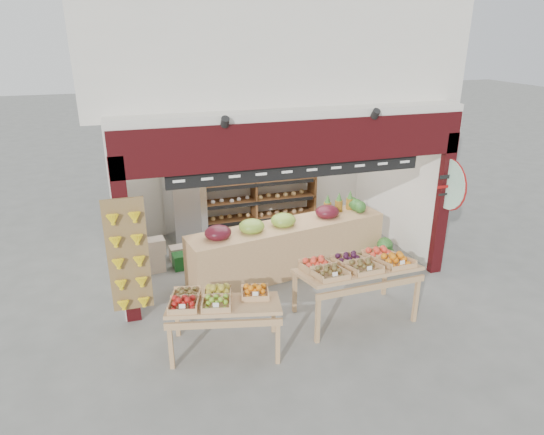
{
  "coord_description": "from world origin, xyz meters",
  "views": [
    {
      "loc": [
        -2.62,
        -7.97,
        4.28
      ],
      "look_at": [
        -0.2,
        -0.2,
        1.11
      ],
      "focal_mm": 32.0,
      "sensor_mm": 36.0,
      "label": 1
    }
  ],
  "objects_px": {
    "display_table_left": "(217,301)",
    "display_table_right": "(356,266)",
    "back_shelving": "(254,182)",
    "refrigerator": "(185,200)",
    "watermelon_pile": "(383,257)",
    "cardboard_stack": "(166,256)",
    "mid_counter": "(287,246)"
  },
  "relations": [
    {
      "from": "back_shelving",
      "to": "mid_counter",
      "type": "distance_m",
      "value": 2.22
    },
    {
      "from": "back_shelving",
      "to": "watermelon_pile",
      "type": "bearing_deg",
      "value": -53.11
    },
    {
      "from": "mid_counter",
      "to": "display_table_left",
      "type": "distance_m",
      "value": 2.61
    },
    {
      "from": "refrigerator",
      "to": "watermelon_pile",
      "type": "height_order",
      "value": "refrigerator"
    },
    {
      "from": "mid_counter",
      "to": "back_shelving",
      "type": "bearing_deg",
      "value": 91.42
    },
    {
      "from": "refrigerator",
      "to": "display_table_right",
      "type": "height_order",
      "value": "refrigerator"
    },
    {
      "from": "refrigerator",
      "to": "cardboard_stack",
      "type": "bearing_deg",
      "value": -130.35
    },
    {
      "from": "cardboard_stack",
      "to": "display_table_left",
      "type": "relative_size",
      "value": 0.58
    },
    {
      "from": "display_table_right",
      "to": "back_shelving",
      "type": "bearing_deg",
      "value": 98.09
    },
    {
      "from": "cardboard_stack",
      "to": "watermelon_pile",
      "type": "relative_size",
      "value": 1.32
    },
    {
      "from": "mid_counter",
      "to": "refrigerator",
      "type": "bearing_deg",
      "value": 127.55
    },
    {
      "from": "display_table_left",
      "to": "display_table_right",
      "type": "relative_size",
      "value": 0.94
    },
    {
      "from": "cardboard_stack",
      "to": "refrigerator",
      "type": "bearing_deg",
      "value": 65.56
    },
    {
      "from": "back_shelving",
      "to": "cardboard_stack",
      "type": "distance_m",
      "value": 2.64
    },
    {
      "from": "cardboard_stack",
      "to": "display_table_right",
      "type": "distance_m",
      "value": 3.79
    },
    {
      "from": "display_table_right",
      "to": "display_table_left",
      "type": "bearing_deg",
      "value": -175.48
    },
    {
      "from": "mid_counter",
      "to": "display_table_left",
      "type": "height_order",
      "value": "mid_counter"
    },
    {
      "from": "refrigerator",
      "to": "display_table_right",
      "type": "distance_m",
      "value": 4.39
    },
    {
      "from": "cardboard_stack",
      "to": "display_table_left",
      "type": "height_order",
      "value": "display_table_left"
    },
    {
      "from": "back_shelving",
      "to": "display_table_right",
      "type": "relative_size",
      "value": 1.55
    },
    {
      "from": "cardboard_stack",
      "to": "watermelon_pile",
      "type": "height_order",
      "value": "cardboard_stack"
    },
    {
      "from": "display_table_left",
      "to": "display_table_right",
      "type": "distance_m",
      "value": 2.23
    },
    {
      "from": "mid_counter",
      "to": "watermelon_pile",
      "type": "bearing_deg",
      "value": -11.52
    },
    {
      "from": "display_table_left",
      "to": "display_table_right",
      "type": "xyz_separation_m",
      "value": [
        2.22,
        0.18,
        0.12
      ]
    },
    {
      "from": "refrigerator",
      "to": "display_table_left",
      "type": "xyz_separation_m",
      "value": [
        -0.12,
        -4.03,
        -0.13
      ]
    },
    {
      "from": "refrigerator",
      "to": "mid_counter",
      "type": "height_order",
      "value": "refrigerator"
    },
    {
      "from": "watermelon_pile",
      "to": "mid_counter",
      "type": "bearing_deg",
      "value": 168.48
    },
    {
      "from": "display_table_left",
      "to": "cardboard_stack",
      "type": "bearing_deg",
      "value": 99.14
    },
    {
      "from": "back_shelving",
      "to": "watermelon_pile",
      "type": "relative_size",
      "value": 3.79
    },
    {
      "from": "back_shelving",
      "to": "cardboard_stack",
      "type": "xyz_separation_m",
      "value": [
        -2.11,
        -1.31,
        -0.9
      ]
    },
    {
      "from": "display_table_right",
      "to": "mid_counter",
      "type": "bearing_deg",
      "value": 105.75
    },
    {
      "from": "back_shelving",
      "to": "display_table_left",
      "type": "relative_size",
      "value": 1.66
    }
  ]
}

